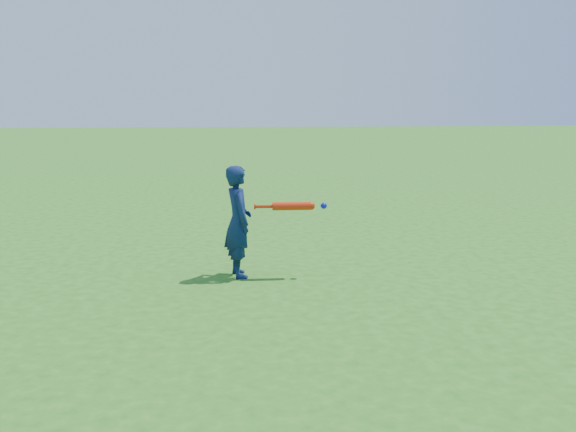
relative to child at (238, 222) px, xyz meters
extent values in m
plane|color=#236618|center=(-0.27, -0.33, -0.56)|extent=(80.00, 80.00, 0.00)
imported|color=#0F1D47|center=(0.00, 0.00, 0.00)|extent=(0.35, 0.46, 1.12)
cylinder|color=red|center=(0.16, -0.05, 0.16)|extent=(0.02, 0.06, 0.06)
cylinder|color=red|center=(0.26, -0.05, 0.16)|extent=(0.18, 0.04, 0.03)
cylinder|color=red|center=(0.53, -0.06, 0.16)|extent=(0.39, 0.09, 0.08)
sphere|color=red|center=(0.72, -0.06, 0.16)|extent=(0.08, 0.08, 0.08)
sphere|color=#0B15CA|center=(0.85, -0.07, 0.16)|extent=(0.06, 0.06, 0.06)
camera|label=1|loc=(-0.18, -6.31, 1.18)|focal=40.00mm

